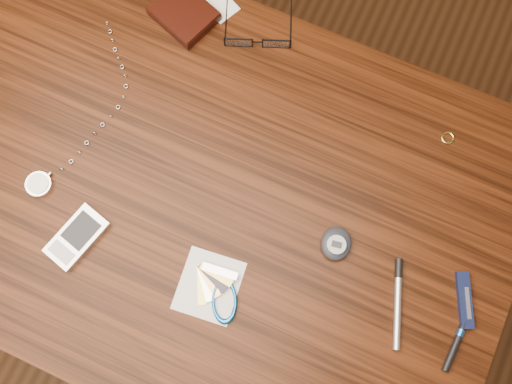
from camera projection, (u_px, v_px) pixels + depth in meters
ground at (230, 256)px, 1.65m from camera, size 3.80×3.80×0.00m
desk at (214, 207)px, 1.02m from camera, size 1.00×0.70×0.75m
wallet_and_card at (185, 13)px, 0.99m from camera, size 0.14×0.14×0.02m
eyeglasses at (258, 40)px, 0.98m from camera, size 0.15×0.15×0.03m
gold_ring at (448, 138)px, 0.94m from camera, size 0.03×0.03×0.00m
pocket_watch at (44, 178)px, 0.92m from camera, size 0.10×0.33×0.01m
pda_phone at (77, 237)px, 0.90m from camera, size 0.08×0.11×0.01m
pedometer at (336, 244)px, 0.89m from camera, size 0.06×0.06×0.02m
notepad_keys at (217, 292)px, 0.88m from camera, size 0.12×0.11×0.01m
pocket_knife at (465, 300)px, 0.87m from camera, size 0.05×0.09×0.01m
silver_pen at (398, 296)px, 0.87m from camera, size 0.06×0.13×0.01m
black_blue_pen at (456, 345)px, 0.86m from camera, size 0.01×0.08×0.01m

